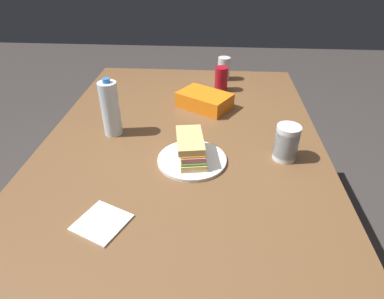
{
  "coord_description": "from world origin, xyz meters",
  "views": [
    {
      "loc": [
        -1.04,
        -0.11,
        1.46
      ],
      "look_at": [
        -0.1,
        -0.05,
        0.83
      ],
      "focal_mm": 30.59,
      "sensor_mm": 36.0,
      "label": 1
    }
  ],
  "objects_px": {
    "paper_plate": "(192,160)",
    "soda_can_silver": "(224,69)",
    "sandwich": "(191,148)",
    "plastic_cup_stack": "(286,143)",
    "dining_table": "(182,164)",
    "water_bottle_tall": "(110,109)",
    "soda_can_red": "(221,79)",
    "chip_bag": "(205,100)"
  },
  "relations": [
    {
      "from": "soda_can_silver",
      "to": "water_bottle_tall",
      "type": "bearing_deg",
      "value": 143.98
    },
    {
      "from": "plastic_cup_stack",
      "to": "sandwich",
      "type": "bearing_deg",
      "value": 96.83
    },
    {
      "from": "sandwich",
      "to": "water_bottle_tall",
      "type": "relative_size",
      "value": 0.83
    },
    {
      "from": "chip_bag",
      "to": "plastic_cup_stack",
      "type": "height_order",
      "value": "plastic_cup_stack"
    },
    {
      "from": "paper_plate",
      "to": "soda_can_silver",
      "type": "bearing_deg",
      "value": -8.53
    },
    {
      "from": "chip_bag",
      "to": "paper_plate",
      "type": "bearing_deg",
      "value": -62.01
    },
    {
      "from": "sandwich",
      "to": "plastic_cup_stack",
      "type": "relative_size",
      "value": 1.47
    },
    {
      "from": "dining_table",
      "to": "soda_can_silver",
      "type": "xyz_separation_m",
      "value": [
        0.7,
        -0.17,
        0.15
      ]
    },
    {
      "from": "sandwich",
      "to": "soda_can_silver",
      "type": "relative_size",
      "value": 1.58
    },
    {
      "from": "dining_table",
      "to": "paper_plate",
      "type": "xyz_separation_m",
      "value": [
        -0.1,
        -0.05,
        0.09
      ]
    },
    {
      "from": "soda_can_red",
      "to": "water_bottle_tall",
      "type": "height_order",
      "value": "water_bottle_tall"
    },
    {
      "from": "paper_plate",
      "to": "chip_bag",
      "type": "height_order",
      "value": "chip_bag"
    },
    {
      "from": "paper_plate",
      "to": "water_bottle_tall",
      "type": "height_order",
      "value": "water_bottle_tall"
    },
    {
      "from": "water_bottle_tall",
      "to": "dining_table",
      "type": "bearing_deg",
      "value": -105.32
    },
    {
      "from": "soda_can_red",
      "to": "plastic_cup_stack",
      "type": "distance_m",
      "value": 0.64
    },
    {
      "from": "soda_can_red",
      "to": "chip_bag",
      "type": "distance_m",
      "value": 0.22
    },
    {
      "from": "sandwich",
      "to": "soda_can_silver",
      "type": "bearing_deg",
      "value": -8.74
    },
    {
      "from": "water_bottle_tall",
      "to": "soda_can_silver",
      "type": "relative_size",
      "value": 1.91
    },
    {
      "from": "chip_bag",
      "to": "water_bottle_tall",
      "type": "bearing_deg",
      "value": -112.27
    },
    {
      "from": "dining_table",
      "to": "water_bottle_tall",
      "type": "height_order",
      "value": "water_bottle_tall"
    },
    {
      "from": "sandwich",
      "to": "plastic_cup_stack",
      "type": "bearing_deg",
      "value": -83.17
    },
    {
      "from": "plastic_cup_stack",
      "to": "soda_can_silver",
      "type": "xyz_separation_m",
      "value": [
        0.75,
        0.21,
        -0.0
      ]
    },
    {
      "from": "paper_plate",
      "to": "sandwich",
      "type": "height_order",
      "value": "sandwich"
    },
    {
      "from": "paper_plate",
      "to": "soda_can_red",
      "type": "xyz_separation_m",
      "value": [
        0.64,
        -0.1,
        0.05
      ]
    },
    {
      "from": "chip_bag",
      "to": "water_bottle_tall",
      "type": "distance_m",
      "value": 0.45
    },
    {
      "from": "paper_plate",
      "to": "chip_bag",
      "type": "bearing_deg",
      "value": -3.65
    },
    {
      "from": "water_bottle_tall",
      "to": "sandwich",
      "type": "bearing_deg",
      "value": -117.51
    },
    {
      "from": "water_bottle_tall",
      "to": "soda_can_silver",
      "type": "bearing_deg",
      "value": -36.02
    },
    {
      "from": "sandwich",
      "to": "chip_bag",
      "type": "distance_m",
      "value": 0.43
    },
    {
      "from": "dining_table",
      "to": "soda_can_red",
      "type": "height_order",
      "value": "soda_can_red"
    },
    {
      "from": "sandwich",
      "to": "soda_can_silver",
      "type": "height_order",
      "value": "soda_can_silver"
    },
    {
      "from": "paper_plate",
      "to": "plastic_cup_stack",
      "type": "bearing_deg",
      "value": -82.53
    },
    {
      "from": "dining_table",
      "to": "plastic_cup_stack",
      "type": "height_order",
      "value": "plastic_cup_stack"
    },
    {
      "from": "soda_can_red",
      "to": "soda_can_silver",
      "type": "bearing_deg",
      "value": -5.53
    },
    {
      "from": "dining_table",
      "to": "water_bottle_tall",
      "type": "bearing_deg",
      "value": 74.68
    },
    {
      "from": "paper_plate",
      "to": "dining_table",
      "type": "bearing_deg",
      "value": 25.83
    },
    {
      "from": "soda_can_red",
      "to": "sandwich",
      "type": "bearing_deg",
      "value": 170.49
    },
    {
      "from": "chip_bag",
      "to": "soda_can_silver",
      "type": "relative_size",
      "value": 1.89
    },
    {
      "from": "paper_plate",
      "to": "water_bottle_tall",
      "type": "bearing_deg",
      "value": 62.2
    },
    {
      "from": "water_bottle_tall",
      "to": "soda_can_red",
      "type": "bearing_deg",
      "value": -43.11
    },
    {
      "from": "paper_plate",
      "to": "soda_can_silver",
      "type": "xyz_separation_m",
      "value": [
        0.79,
        -0.12,
        0.05
      ]
    },
    {
      "from": "sandwich",
      "to": "chip_bag",
      "type": "height_order",
      "value": "sandwich"
    }
  ]
}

